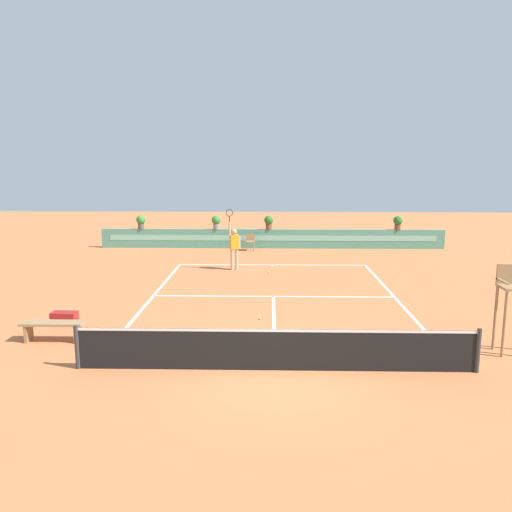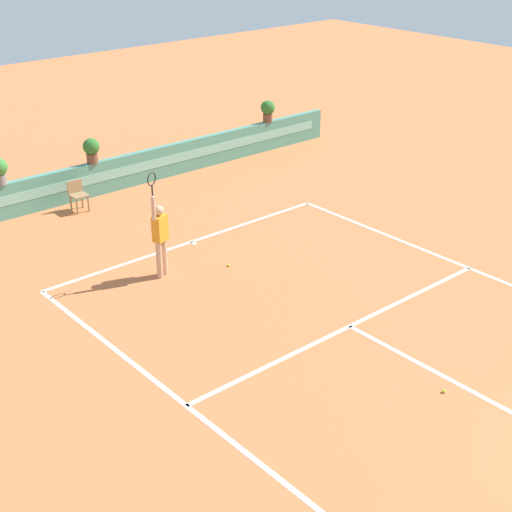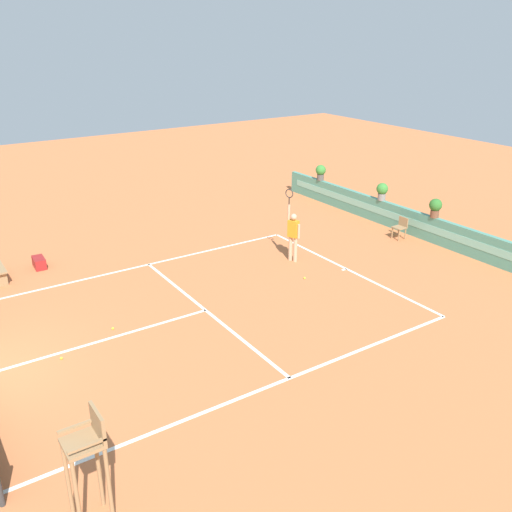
{
  "view_description": "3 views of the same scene",
  "coord_description": "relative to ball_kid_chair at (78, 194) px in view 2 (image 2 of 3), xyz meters",
  "views": [
    {
      "loc": [
        -0.16,
        -11.02,
        4.59
      ],
      "look_at": [
        -0.65,
        8.6,
        1.0
      ],
      "focal_mm": 36.96,
      "sensor_mm": 36.0,
      "label": 1
    },
    {
      "loc": [
        -10.17,
        -2.53,
        8.0
      ],
      "look_at": [
        -0.65,
        8.6,
        1.0
      ],
      "focal_mm": 53.32,
      "sensor_mm": 36.0,
      "label": 2
    },
    {
      "loc": [
        12.92,
        -0.4,
        7.62
      ],
      "look_at": [
        -0.65,
        8.6,
        1.0
      ],
      "focal_mm": 39.26,
      "sensor_mm": 36.0,
      "label": 3
    }
  ],
  "objects": [
    {
      "name": "tennis_player",
      "position": [
        -0.51,
        -4.87,
        0.57
      ],
      "size": [
        0.59,
        0.33,
        2.58
      ],
      "color": "tan",
      "rests_on": "ground"
    },
    {
      "name": "tennis_ball_near_baseline",
      "position": [
        0.71,
        -11.92,
        -0.44
      ],
      "size": [
        0.07,
        0.07,
        0.07
      ],
      "primitive_type": "sphere",
      "color": "#CCE033",
      "rests_on": "ground"
    },
    {
      "name": "ball_kid_chair",
      "position": [
        0.0,
        0.0,
        0.0
      ],
      "size": [
        0.44,
        0.44,
        0.85
      ],
      "color": "#99754C",
      "rests_on": "ground"
    },
    {
      "name": "potted_plant_far_right",
      "position": [
        7.66,
        0.73,
        0.93
      ],
      "size": [
        0.48,
        0.48,
        0.72
      ],
      "color": "brown",
      "rests_on": "back_wall_barrier"
    },
    {
      "name": "back_wall_barrier",
      "position": [
        1.11,
        0.73,
        0.02
      ],
      "size": [
        18.0,
        0.21,
        1.0
      ],
      "color": "#4C8E7A",
      "rests_on": "ground"
    },
    {
      "name": "tennis_ball_mid_court",
      "position": [
        0.96,
        -5.48,
        -0.44
      ],
      "size": [
        0.07,
        0.07,
        0.07
      ],
      "primitive_type": "sphere",
      "color": "#CCE033",
      "rests_on": "ground"
    },
    {
      "name": "ground_plane",
      "position": [
        1.11,
        -9.66,
        -0.48
      ],
      "size": [
        60.0,
        60.0,
        0.0
      ],
      "primitive_type": "plane",
      "color": "#C66B3D"
    },
    {
      "name": "potted_plant_centre",
      "position": [
        0.94,
        0.73,
        0.93
      ],
      "size": [
        0.48,
        0.48,
        0.72
      ],
      "color": "brown",
      "rests_on": "back_wall_barrier"
    },
    {
      "name": "court_lines",
      "position": [
        1.11,
        -8.94,
        -0.47
      ],
      "size": [
        8.32,
        11.94,
        0.01
      ],
      "color": "white",
      "rests_on": "ground"
    }
  ]
}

